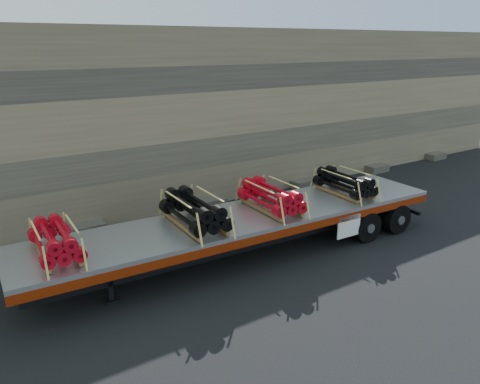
{
  "coord_description": "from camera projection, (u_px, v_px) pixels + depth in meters",
  "views": [
    {
      "loc": [
        -6.98,
        -10.98,
        6.42
      ],
      "look_at": [
        1.25,
        1.39,
        1.67
      ],
      "focal_mm": 35.0,
      "sensor_mm": 36.0,
      "label": 1
    }
  ],
  "objects": [
    {
      "name": "rock_wall",
      "position": [
        142.0,
        120.0,
        18.43
      ],
      "size": [
        44.0,
        3.0,
        7.0
      ],
      "primitive_type": "cube",
      "color": "#7A6B54",
      "rests_on": "ground"
    },
    {
      "name": "bundle_front",
      "position": [
        56.0,
        241.0,
        11.55
      ],
      "size": [
        1.12,
        2.11,
        0.73
      ],
      "primitive_type": null,
      "rotation": [
        0.0,
        0.0,
        -0.04
      ],
      "color": "red",
      "rests_on": "trailer"
    },
    {
      "name": "trailer",
      "position": [
        244.0,
        236.0,
        14.58
      ],
      "size": [
        13.78,
        3.22,
        1.37
      ],
      "primitive_type": null,
      "rotation": [
        0.0,
        0.0,
        -0.04
      ],
      "color": "#B6B9BE",
      "rests_on": "ground"
    },
    {
      "name": "bundle_midfront",
      "position": [
        195.0,
        212.0,
        13.4
      ],
      "size": [
        1.32,
        2.48,
        0.86
      ],
      "primitive_type": null,
      "rotation": [
        0.0,
        0.0,
        -0.04
      ],
      "color": "black",
      "rests_on": "trailer"
    },
    {
      "name": "ground",
      "position": [
        231.0,
        262.0,
        14.34
      ],
      "size": [
        120.0,
        120.0,
        0.0
      ],
      "primitive_type": "plane",
      "color": "black",
      "rests_on": "ground"
    },
    {
      "name": "bundle_midrear",
      "position": [
        271.0,
        197.0,
        14.73
      ],
      "size": [
        1.23,
        2.32,
        0.81
      ],
      "primitive_type": null,
      "rotation": [
        0.0,
        0.0,
        -0.04
      ],
      "color": "red",
      "rests_on": "trailer"
    },
    {
      "name": "bundle_rear",
      "position": [
        345.0,
        183.0,
        16.27
      ],
      "size": [
        1.17,
        2.19,
        0.76
      ],
      "primitive_type": null,
      "rotation": [
        0.0,
        0.0,
        -0.04
      ],
      "color": "black",
      "rests_on": "trailer"
    }
  ]
}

